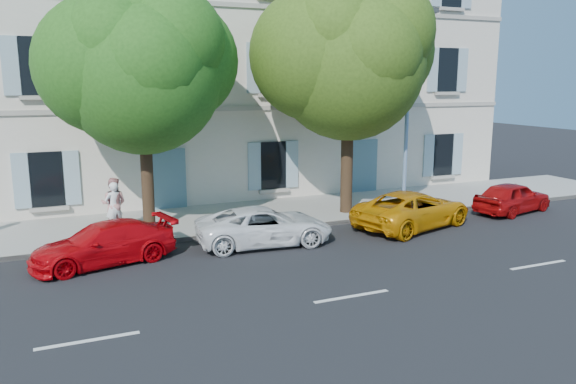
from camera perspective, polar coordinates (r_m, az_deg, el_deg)
name	(u,v)px	position (r m, az deg, el deg)	size (l,w,h in m)	color
ground	(287,251)	(17.18, -0.11, -6.01)	(90.00, 90.00, 0.00)	black
sidewalk	(241,217)	(21.18, -4.82, -2.51)	(36.00, 4.50, 0.15)	#A09E96
kerb	(261,230)	(19.20, -2.77, -3.92)	(36.00, 0.16, 0.16)	#9E998E
building	(198,60)	(26.13, -9.11, 13.08)	(28.00, 7.00, 12.00)	beige
car_red_coupe	(104,244)	(16.69, -18.22, -5.01)	(1.64, 4.03, 1.17)	#C0050C
car_white_coupe	(265,226)	(17.72, -2.39, -3.47)	(1.99, 4.31, 1.20)	white
car_yellow_supercar	(413,209)	(20.24, 12.56, -1.72)	(2.16, 4.68, 1.30)	orange
car_red_hatchback	(512,197)	(23.67, 21.84, -0.49)	(1.45, 3.61, 1.23)	#9E090A
tree_left	(142,75)	(18.91, -14.60, 11.46)	(5.15, 5.15, 7.98)	#3A2819
tree_right	(349,65)	(21.15, 6.20, 12.75)	(5.59, 5.59, 8.62)	#3A2819
street_lamp	(410,99)	(21.93, 12.29, 9.19)	(0.30, 1.61, 7.52)	#7293BF
pedestrian_a	(114,207)	(19.51, -17.27, -1.44)	(0.61, 0.40, 1.67)	white
pedestrian_b	(114,204)	(19.69, -17.29, -1.16)	(0.87, 0.68, 1.78)	tan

